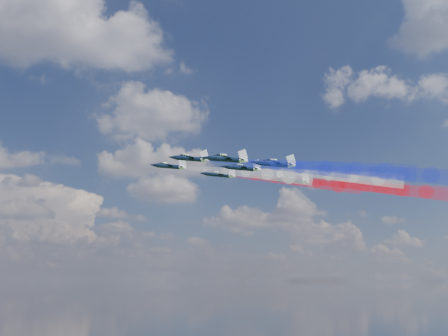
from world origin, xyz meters
name	(u,v)px	position (x,y,z in m)	size (l,w,h in m)	color
jet_lead	(169,166)	(-7.91, 28.80, 174.35)	(10.09, 12.61, 3.36)	black
trail_lead	(246,173)	(11.70, 14.81, 170.63)	(4.20, 37.60, 4.20)	white
jet_inner_left	(189,159)	(-4.85, 14.22, 173.40)	(10.09, 12.61, 3.36)	black
trail_inner_left	(276,165)	(14.76, 0.24, 169.68)	(4.20, 37.60, 4.20)	#1928DA
jet_inner_right	(219,175)	(8.19, 30.41, 173.11)	(10.09, 12.61, 3.36)	black
trail_inner_right	(295,181)	(27.80, 16.42, 169.39)	(4.20, 37.60, 4.20)	red
jet_outer_left	(226,159)	(0.46, -2.57, 169.53)	(10.09, 12.61, 3.36)	black
trail_outer_left	(327,167)	(20.07, -16.56, 165.81)	(4.20, 37.60, 4.20)	#1928DA
jet_center_third	(242,168)	(10.26, 14.16, 171.74)	(10.09, 12.61, 3.36)	black
trail_center_third	(329,175)	(29.87, 0.18, 168.02)	(4.20, 37.60, 4.20)	white
jet_outer_right	(267,178)	(24.57, 30.73, 173.18)	(10.09, 12.61, 3.36)	black
trail_outer_right	(344,184)	(44.18, 16.74, 169.46)	(4.20, 37.60, 4.20)	red
jet_rear_left	(274,164)	(13.88, -0.84, 169.71)	(10.09, 12.61, 3.36)	black
trail_rear_left	(374,171)	(33.48, -14.83, 165.99)	(4.20, 37.60, 4.20)	#1928DA
jet_rear_right	(291,180)	(26.12, 16.05, 169.50)	(10.09, 12.61, 3.36)	black
trail_rear_right	(377,188)	(45.73, 2.06, 165.78)	(4.20, 37.60, 4.20)	red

